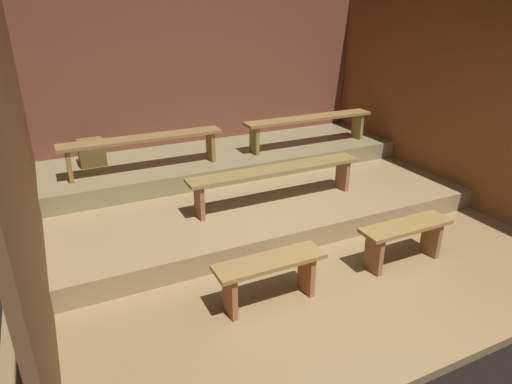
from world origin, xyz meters
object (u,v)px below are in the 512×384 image
bench_lower_center (276,174)px  bench_middle_left (143,143)px  bench_floor_left (270,271)px  bench_floor_right (405,235)px  wooden_crate_middle (92,152)px  bench_middle_right (309,122)px

bench_lower_center → bench_middle_left: bench_middle_left is taller
bench_floor_left → bench_middle_left: bearing=100.2°
bench_floor_left → bench_lower_center: bench_lower_center is taller
bench_floor_left → bench_middle_left: (-0.46, 2.57, 0.51)m
bench_floor_right → bench_middle_left: size_ratio=0.49×
bench_floor_right → bench_lower_center: size_ratio=0.46×
bench_middle_left → wooden_crate_middle: size_ratio=6.25×
bench_lower_center → wooden_crate_middle: 2.49m
bench_lower_center → wooden_crate_middle: size_ratio=6.66×
bench_middle_left → wooden_crate_middle: bench_middle_left is taller
bench_lower_center → bench_middle_left: size_ratio=1.06×
bench_middle_right → wooden_crate_middle: bearing=170.4°
bench_floor_left → bench_lower_center: bearing=60.1°
bench_floor_right → wooden_crate_middle: 4.01m
bench_lower_center → wooden_crate_middle: (-1.85, 1.66, 0.04)m
bench_middle_right → wooden_crate_middle: size_ratio=6.25×
bench_floor_right → bench_middle_right: size_ratio=0.49×
bench_lower_center → bench_middle_right: 1.65m
bench_middle_left → wooden_crate_middle: bearing=138.5°
bench_middle_left → bench_middle_right: (2.44, 0.00, 0.00)m
bench_floor_right → bench_lower_center: 1.61m
bench_middle_left → bench_middle_right: size_ratio=1.00×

